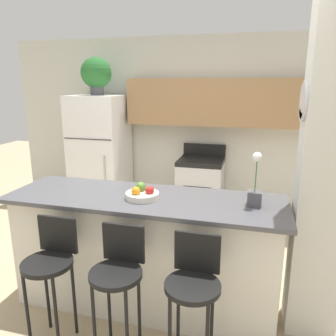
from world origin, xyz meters
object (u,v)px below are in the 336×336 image
at_px(fruit_bowl, 142,194).
at_px(orchid_vase, 255,190).
at_px(stove_range, 200,190).
at_px(bar_stool_mid, 118,274).
at_px(bar_stool_right, 194,286).
at_px(potted_plant_on_fridge, 96,74).
at_px(bar_stool_left, 51,263).
at_px(refrigerator, 101,157).

bearing_deg(fruit_bowl, orchid_vase, 4.13).
xyz_separation_m(stove_range, orchid_vase, (0.71, -1.89, 0.67)).
distance_m(bar_stool_mid, bar_stool_right, 0.53).
bearing_deg(potted_plant_on_fridge, bar_stool_left, -72.30).
height_order(bar_stool_right, fruit_bowl, fruit_bowl).
xyz_separation_m(refrigerator, orchid_vase, (2.18, -1.81, 0.26)).
height_order(bar_stool_right, potted_plant_on_fridge, potted_plant_on_fridge).
bearing_deg(refrigerator, bar_stool_right, -52.83).
relative_size(stove_range, fruit_bowl, 3.94).
bearing_deg(stove_range, bar_stool_mid, -93.94).
distance_m(bar_stool_right, potted_plant_on_fridge, 3.33).
relative_size(refrigerator, stove_range, 1.64).
relative_size(bar_stool_left, potted_plant_on_fridge, 1.87).
relative_size(stove_range, bar_stool_left, 1.12).
distance_m(bar_stool_left, bar_stool_right, 1.06).
bearing_deg(fruit_bowl, refrigerator, 124.70).
bearing_deg(potted_plant_on_fridge, orchid_vase, -39.75).
xyz_separation_m(refrigerator, stove_range, (1.47, 0.08, -0.41)).
bearing_deg(orchid_vase, potted_plant_on_fridge, 140.25).
relative_size(refrigerator, fruit_bowl, 6.45).
relative_size(bar_stool_mid, potted_plant_on_fridge, 1.87).
xyz_separation_m(refrigerator, bar_stool_mid, (1.30, -2.41, -0.24)).
height_order(stove_range, fruit_bowl, fruit_bowl).
relative_size(bar_stool_left, bar_stool_right, 1.00).
distance_m(stove_range, orchid_vase, 2.12).
xyz_separation_m(stove_range, fruit_bowl, (-0.17, -1.95, 0.58)).
bearing_deg(stove_range, potted_plant_on_fridge, -177.05).
xyz_separation_m(bar_stool_left, potted_plant_on_fridge, (-0.77, 2.41, 1.40)).
xyz_separation_m(refrigerator, fruit_bowl, (1.30, -1.87, 0.17)).
height_order(refrigerator, bar_stool_left, refrigerator).
bearing_deg(fruit_bowl, bar_stool_right, -45.30).
xyz_separation_m(bar_stool_mid, bar_stool_right, (0.53, 0.00, 0.00)).
height_order(refrigerator, bar_stool_mid, refrigerator).
bearing_deg(fruit_bowl, bar_stool_mid, -90.02).
bearing_deg(bar_stool_right, bar_stool_mid, 180.00).
relative_size(refrigerator, bar_stool_right, 1.83).
xyz_separation_m(stove_range, bar_stool_mid, (-0.17, -2.49, 0.18)).
distance_m(orchid_vase, fruit_bowl, 0.89).
distance_m(bar_stool_mid, potted_plant_on_fridge, 3.07).
height_order(stove_range, bar_stool_left, stove_range).
bearing_deg(bar_stool_left, potted_plant_on_fridge, 107.70).
relative_size(bar_stool_mid, bar_stool_right, 1.00).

